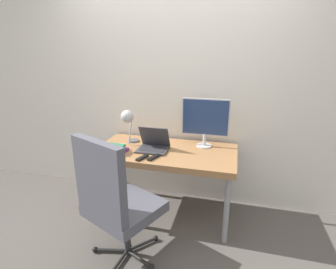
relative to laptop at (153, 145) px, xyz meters
name	(u,v)px	position (x,y,z in m)	size (l,w,h in m)	color
ground_plane	(156,234)	(0.12, -0.34, -0.78)	(12.00, 12.00, 0.00)	#514C47
wall_back	(176,88)	(0.12, 0.45, 0.52)	(8.00, 0.05, 2.60)	silver
desk	(165,156)	(0.12, 0.02, -0.11)	(1.42, 0.73, 0.73)	#996B42
laptop	(153,145)	(0.00, 0.00, 0.00)	(0.30, 0.25, 0.24)	#38383D
monitor	(205,120)	(0.48, 0.24, 0.24)	(0.48, 0.16, 0.50)	#B7B7BC
desk_lamp	(128,119)	(-0.29, 0.06, 0.24)	(0.13, 0.27, 0.38)	#4C4C51
office_chair	(115,199)	(-0.09, -0.74, -0.19)	(0.70, 0.68, 1.11)	black
book_stack	(114,149)	(-0.36, -0.16, -0.01)	(0.24, 0.23, 0.08)	#753384
tv_remote	(154,157)	(0.07, -0.21, -0.04)	(0.09, 0.16, 0.02)	black
media_remote	(142,158)	(-0.03, -0.25, -0.04)	(0.09, 0.15, 0.02)	black
game_controller	(113,155)	(-0.32, -0.27, -0.03)	(0.14, 0.10, 0.04)	white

